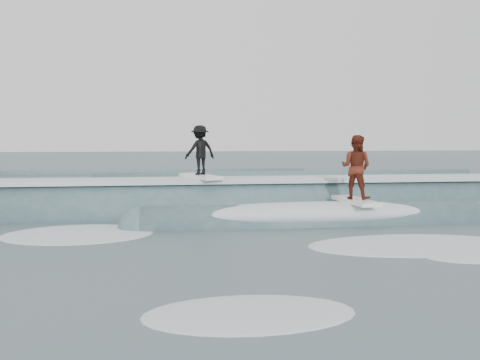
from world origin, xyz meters
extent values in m
plane|color=#3C5258|center=(0.00, 0.00, 0.00)|extent=(160.00, 160.00, 0.00)
cylinder|color=#395E60|center=(0.00, 3.80, 0.00)|extent=(19.25, 1.91, 1.91)
cylinder|color=#395E60|center=(1.80, 1.60, 0.00)|extent=(9.00, 1.12, 1.12)
sphere|color=#395E60|center=(-2.70, 1.60, 0.00)|extent=(1.12, 1.12, 1.12)
sphere|color=#395E60|center=(6.30, 1.60, 0.00)|extent=(1.12, 1.12, 1.12)
cube|color=white|center=(0.00, 3.80, 1.02)|extent=(18.00, 1.30, 0.14)
ellipsoid|color=white|center=(1.80, 1.60, 0.30)|extent=(7.60, 1.30, 0.60)
cube|color=white|center=(-1.04, 3.80, 1.14)|extent=(1.20, 2.07, 0.10)
imported|color=black|center=(-1.04, 3.80, 1.92)|extent=(1.07, 0.87, 1.45)
cube|color=white|center=(2.92, 1.60, 0.61)|extent=(0.70, 2.04, 0.10)
imported|color=#571C10|center=(2.92, 1.60, 1.50)|extent=(1.04, 1.01, 1.69)
ellipsoid|color=white|center=(3.16, -1.31, 0.00)|extent=(4.17, 2.84, 0.10)
ellipsoid|color=white|center=(-4.12, 1.03, 0.00)|extent=(3.71, 2.53, 0.10)
ellipsoid|color=white|center=(-1.02, -5.21, 0.00)|extent=(2.48, 1.69, 0.10)
cylinder|color=#395E60|center=(-7.92, 14.00, 0.00)|extent=(22.00, 0.70, 0.70)
cylinder|color=#395E60|center=(5.02, 18.00, 0.00)|extent=(22.00, 0.80, 0.80)
cylinder|color=#395E60|center=(-4.11, 22.00, 0.00)|extent=(22.00, 0.60, 0.60)
camera|label=1|loc=(-2.10, -11.87, 2.26)|focal=40.00mm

